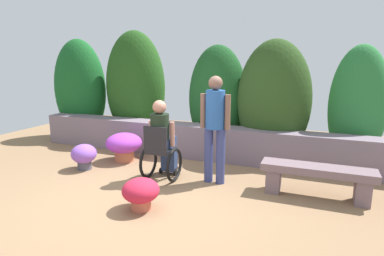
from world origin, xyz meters
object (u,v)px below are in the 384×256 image
object	(u,v)px
flower_pot_terracotta_by_wall	(124,145)
flower_pot_red_accent	(84,155)
stone_bench	(317,176)
flower_pot_purple_near	(141,192)
person_in_wheelchair	(162,143)
person_standing_companion	(215,122)

from	to	relation	value
flower_pot_terracotta_by_wall	flower_pot_red_accent	world-z (taller)	flower_pot_terracotta_by_wall
stone_bench	flower_pot_purple_near	distance (m)	2.51
person_in_wheelchair	stone_bench	bearing A→B (deg)	2.93
flower_pot_purple_near	flower_pot_red_accent	bearing A→B (deg)	150.31
person_standing_companion	flower_pot_purple_near	size ratio (longest dim) A/B	3.45
person_standing_companion	person_in_wheelchair	bearing A→B (deg)	176.71
person_standing_companion	flower_pot_purple_near	world-z (taller)	person_standing_companion
person_in_wheelchair	person_standing_companion	size ratio (longest dim) A/B	0.77
stone_bench	person_in_wheelchair	xyz separation A→B (m)	(-2.40, -0.17, 0.31)
flower_pot_terracotta_by_wall	person_standing_companion	bearing A→B (deg)	-11.98
flower_pot_terracotta_by_wall	person_in_wheelchair	bearing A→B (deg)	-27.54
stone_bench	flower_pot_red_accent	xyz separation A→B (m)	(-3.93, -0.27, -0.05)
flower_pot_purple_near	flower_pot_terracotta_by_wall	bearing A→B (deg)	129.12
flower_pot_terracotta_by_wall	flower_pot_purple_near	bearing A→B (deg)	-50.88
stone_bench	flower_pot_purple_near	size ratio (longest dim) A/B	3.14
person_standing_companion	flower_pot_red_accent	xyz separation A→B (m)	(-2.39, -0.27, -0.73)
person_standing_companion	flower_pot_terracotta_by_wall	world-z (taller)	person_standing_companion
flower_pot_purple_near	person_in_wheelchair	bearing A→B (deg)	102.96
person_in_wheelchair	flower_pot_purple_near	distance (m)	1.21
person_in_wheelchair	flower_pot_red_accent	distance (m)	1.58
person_standing_companion	flower_pot_terracotta_by_wall	xyz separation A→B (m)	(-2.00, 0.42, -0.67)
flower_pot_purple_near	stone_bench	bearing A→B (deg)	31.06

